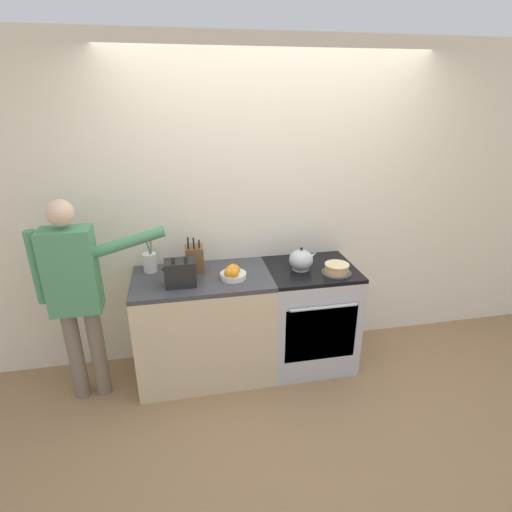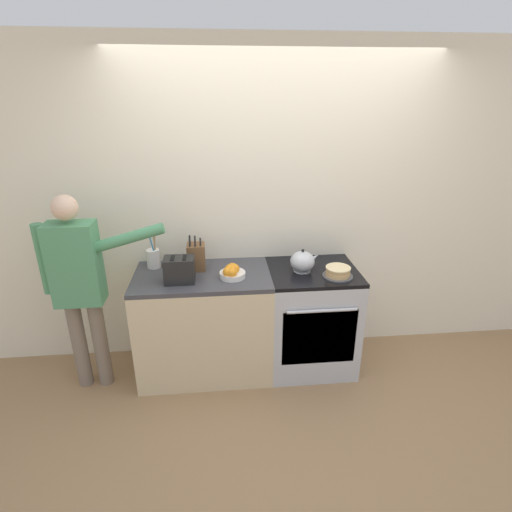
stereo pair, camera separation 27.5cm
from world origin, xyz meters
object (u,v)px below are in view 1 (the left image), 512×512
(knife_block, at_px, (194,259))
(person_baker, at_px, (76,288))
(layer_cake, at_px, (337,269))
(stove_range, at_px, (309,315))
(fruit_bowl, at_px, (233,273))
(tea_kettle, at_px, (301,260))
(toaster, at_px, (180,273))
(utensil_crock, at_px, (150,262))

(knife_block, distance_m, person_baker, 0.87)
(knife_block, bearing_deg, person_baker, -165.84)
(layer_cake, distance_m, person_baker, 1.92)
(stove_range, bearing_deg, person_baker, -176.73)
(knife_block, height_order, fruit_bowl, knife_block)
(layer_cake, xyz_separation_m, tea_kettle, (-0.25, 0.13, 0.04))
(layer_cake, distance_m, fruit_bowl, 0.81)
(fruit_bowl, distance_m, toaster, 0.39)
(knife_block, xyz_separation_m, utensil_crock, (-0.34, 0.07, -0.02))
(tea_kettle, xyz_separation_m, toaster, (-0.95, -0.10, 0.02))
(layer_cake, relative_size, toaster, 0.98)
(stove_range, height_order, knife_block, knife_block)
(toaster, bearing_deg, person_baker, 179.22)
(utensil_crock, bearing_deg, person_baker, -150.69)
(fruit_bowl, xyz_separation_m, toaster, (-0.39, -0.03, 0.05))
(person_baker, bearing_deg, tea_kettle, 4.81)
(utensil_crock, relative_size, fruit_bowl, 1.72)
(knife_block, xyz_separation_m, person_baker, (-0.84, -0.21, -0.06))
(knife_block, relative_size, fruit_bowl, 1.48)
(tea_kettle, relative_size, fruit_bowl, 1.18)
(toaster, bearing_deg, stove_range, 6.08)
(tea_kettle, bearing_deg, person_baker, -176.85)
(person_baker, bearing_deg, fruit_bowl, 2.85)
(knife_block, distance_m, utensil_crock, 0.35)
(toaster, bearing_deg, tea_kettle, 6.14)
(stove_range, bearing_deg, knife_block, 173.15)
(layer_cake, distance_m, utensil_crock, 1.46)
(toaster, relative_size, person_baker, 0.15)
(utensil_crock, height_order, person_baker, person_baker)
(layer_cake, xyz_separation_m, knife_block, (-1.08, 0.25, 0.07))
(layer_cake, xyz_separation_m, toaster, (-1.20, 0.03, 0.06))
(layer_cake, distance_m, tea_kettle, 0.28)
(stove_range, relative_size, toaster, 3.71)
(stove_range, height_order, toaster, toaster)
(fruit_bowl, bearing_deg, tea_kettle, 7.02)
(utensil_crock, distance_m, person_baker, 0.57)
(tea_kettle, bearing_deg, stove_range, 5.43)
(knife_block, bearing_deg, stove_range, -6.85)
(tea_kettle, height_order, fruit_bowl, tea_kettle)
(layer_cake, xyz_separation_m, person_baker, (-1.92, 0.04, 0.01))
(layer_cake, bearing_deg, person_baker, 178.87)
(utensil_crock, relative_size, person_baker, 0.22)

